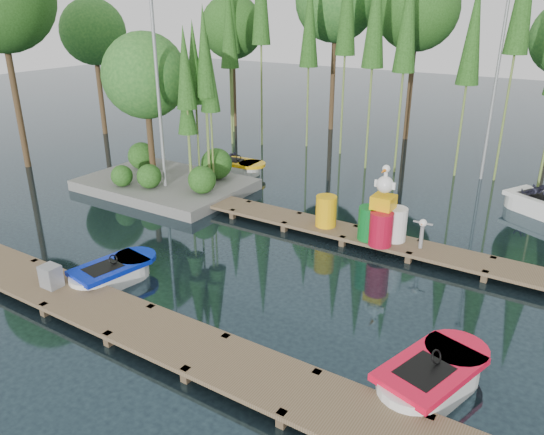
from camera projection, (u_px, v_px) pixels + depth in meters
The scene contains 15 objects.
ground_plane at pixel (248, 255), 15.23m from camera, with size 90.00×90.00×0.00m, color #1D2F37.
near_dock at pixel (130, 321), 11.63m from camera, with size 18.00×1.50×0.50m.
far_dock at pixel (320, 226), 16.59m from camera, with size 15.00×1.20×0.50m.
island at pixel (159, 105), 19.74m from camera, with size 6.20×4.20×6.75m.
tree_screen at pixel (351, 18), 22.21m from camera, with size 34.42×18.53×10.31m.
lamp_island at pixel (157, 80), 18.32m from camera, with size 0.30×0.30×7.25m.
lamp_rear at pixel (497, 72), 20.21m from camera, with size 0.30×0.30×7.25m.
boat_blue at pixel (112, 274), 13.67m from camera, with size 1.46×2.55×0.81m.
boat_red at pixel (431, 378), 9.83m from camera, with size 1.93×2.92×0.90m.
boat_yellow_far at pixel (237, 166), 22.54m from camera, with size 2.55×1.25×1.25m.
boat_white_far at pixel (543, 205), 18.11m from camera, with size 3.14×2.48×1.36m.
utility_cabinet at pixel (51, 276), 12.83m from camera, with size 0.46×0.38×0.56m, color gray.
yellow_barrel at pixel (326, 211), 16.29m from camera, with size 0.64×0.64×0.96m, color #FDB50D.
drum_cluster at pixel (382, 220), 15.15m from camera, with size 1.32×1.21×2.28m.
seagull_post at pixel (422, 229), 14.75m from camera, with size 0.54×0.29×0.87m.
Camera 1 is at (7.97, -11.17, 6.73)m, focal length 35.00 mm.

